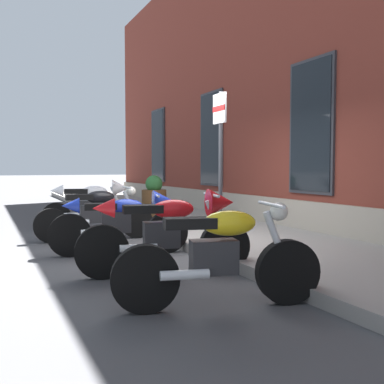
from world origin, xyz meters
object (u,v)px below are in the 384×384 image
at_px(motorcycle_black_naked, 96,214).
at_px(motorcycle_yellow_naked, 221,257).
at_px(motorcycle_blue_sport, 125,219).
at_px(parking_sign, 220,146).
at_px(motorcycle_white_sport, 94,203).
at_px(barrel_planter, 154,200).
at_px(motorcycle_red_sport, 172,229).

height_order(motorcycle_black_naked, motorcycle_yellow_naked, motorcycle_yellow_naked).
relative_size(motorcycle_blue_sport, motorcycle_yellow_naked, 1.05).
xyz_separation_m(motorcycle_yellow_naked, parking_sign, (-2.20, 1.19, 1.16)).
bearing_deg(motorcycle_yellow_naked, motorcycle_white_sport, 179.11).
height_order(motorcycle_blue_sport, motorcycle_yellow_naked, motorcycle_yellow_naked).
bearing_deg(motorcycle_white_sport, motorcycle_black_naked, -10.65).
bearing_deg(motorcycle_yellow_naked, barrel_planter, 165.51).
distance_m(motorcycle_blue_sport, motorcycle_yellow_naked, 2.94).
height_order(motorcycle_white_sport, motorcycle_yellow_naked, motorcycle_white_sport).
xyz_separation_m(motorcycle_black_naked, barrel_planter, (-1.64, 1.73, 0.10)).
bearing_deg(motorcycle_yellow_naked, motorcycle_blue_sport, -178.73).
distance_m(motorcycle_black_naked, motorcycle_red_sport, 3.04).
bearing_deg(motorcycle_red_sport, motorcycle_white_sport, -179.94).
height_order(motorcycle_blue_sport, barrel_planter, barrel_planter).
height_order(motorcycle_white_sport, motorcycle_black_naked, motorcycle_white_sport).
xyz_separation_m(motorcycle_white_sport, motorcycle_black_naked, (1.31, -0.25, -0.10)).
bearing_deg(motorcycle_blue_sport, motorcycle_white_sport, 176.86).
distance_m(motorcycle_black_naked, barrel_planter, 2.38).
relative_size(motorcycle_black_naked, motorcycle_red_sport, 0.99).
relative_size(motorcycle_white_sport, barrel_planter, 1.96).
xyz_separation_m(motorcycle_black_naked, motorcycle_blue_sport, (1.51, 0.09, 0.06)).
xyz_separation_m(motorcycle_red_sport, parking_sign, (-0.77, 1.10, 1.07)).
distance_m(motorcycle_red_sport, barrel_planter, 4.89).
relative_size(motorcycle_white_sport, motorcycle_red_sport, 0.90).
bearing_deg(motorcycle_red_sport, motorcycle_blue_sport, -173.99).
distance_m(motorcycle_black_naked, motorcycle_yellow_naked, 4.45).
bearing_deg(motorcycle_blue_sport, motorcycle_black_naked, -176.56).
relative_size(motorcycle_blue_sport, motorcycle_red_sport, 0.96).
bearing_deg(motorcycle_white_sport, motorcycle_blue_sport, -3.14).
bearing_deg(motorcycle_black_naked, motorcycle_white_sport, 169.35).
bearing_deg(motorcycle_white_sport, barrel_planter, 102.62).
height_order(motorcycle_black_naked, parking_sign, parking_sign).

